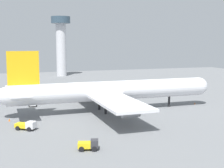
{
  "coord_description": "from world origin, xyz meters",
  "views": [
    {
      "loc": [
        -31.0,
        -89.66,
        20.83
      ],
      "look_at": [
        0.0,
        0.0,
        8.23
      ],
      "focal_mm": 51.37,
      "sensor_mm": 36.0,
      "label": 1
    }
  ],
  "objects": [
    {
      "name": "pushback_tractor",
      "position": [
        -7.16,
        27.85,
        1.08
      ],
      "size": [
        5.59,
        3.86,
        2.09
      ],
      "color": "silver",
      "rests_on": "ground_plane"
    },
    {
      "name": "control_tower",
      "position": [
        3.45,
        103.87,
        21.42
      ],
      "size": [
        11.39,
        11.39,
        35.67
      ],
      "color": "silver",
      "rests_on": "ground_plane"
    },
    {
      "name": "safety_cone_nose",
      "position": [
        29.69,
        0.92,
        0.33
      ],
      "size": [
        0.46,
        0.46,
        0.65
      ],
      "primitive_type": "cone",
      "color": "orange",
      "rests_on": "ground_plane"
    },
    {
      "name": "safety_cone_tail",
      "position": [
        -29.69,
        -3.02,
        0.35
      ],
      "size": [
        0.49,
        0.49,
        0.69
      ],
      "primitive_type": "cone",
      "color": "orange",
      "rests_on": "ground_plane"
    },
    {
      "name": "ground_plane",
      "position": [
        0.0,
        0.0,
        0.0
      ],
      "size": [
        263.94,
        263.94,
        0.0
      ],
      "primitive_type": "plane",
      "color": "slate"
    },
    {
      "name": "fuel_truck",
      "position": [
        -25.98,
        -13.08,
        1.11
      ],
      "size": [
        5.2,
        4.59,
        2.11
      ],
      "color": "silver",
      "rests_on": "ground_plane"
    },
    {
      "name": "cargo_airplane",
      "position": [
        -0.46,
        0.0,
        6.15
      ],
      "size": [
        65.99,
        53.01,
        18.29
      ],
      "color": "silver",
      "rests_on": "ground_plane"
    },
    {
      "name": "catering_truck",
      "position": [
        -15.68,
        -31.7,
        1.06
      ],
      "size": [
        4.32,
        3.33,
        2.02
      ],
      "color": "#333338",
      "rests_on": "ground_plane"
    },
    {
      "name": "maintenance_van",
      "position": [
        -22.09,
        15.32,
        1.1
      ],
      "size": [
        2.57,
        4.12,
        2.2
      ],
      "color": "silver",
      "rests_on": "ground_plane"
    }
  ]
}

